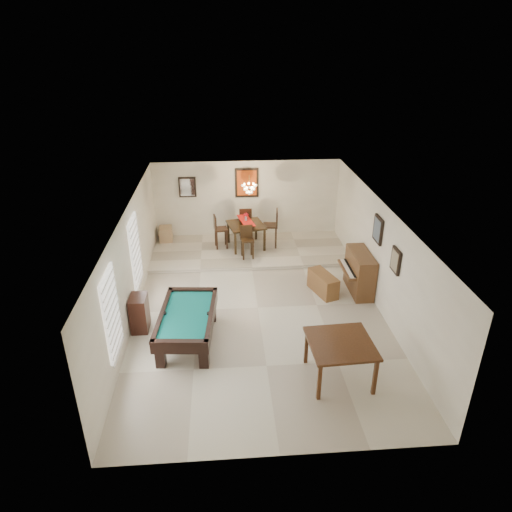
{
  "coord_description": "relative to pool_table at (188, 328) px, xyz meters",
  "views": [
    {
      "loc": [
        -0.79,
        -9.7,
        6.15
      ],
      "look_at": [
        0.0,
        0.6,
        1.15
      ],
      "focal_mm": 32.0,
      "sensor_mm": 36.0,
      "label": 1
    }
  ],
  "objects": [
    {
      "name": "chandelier",
      "position": [
        1.65,
        4.47,
        1.84
      ],
      "size": [
        0.44,
        0.44,
        0.6
      ],
      "primitive_type": null,
      "color": "#FFE5B2",
      "rests_on": "ceiling"
    },
    {
      "name": "ground_plane",
      "position": [
        1.65,
        1.27,
        -0.37
      ],
      "size": [
        6.0,
        9.0,
        0.02
      ],
      "primitive_type": "cube",
      "color": "beige"
    },
    {
      "name": "ceiling",
      "position": [
        1.65,
        1.27,
        2.24
      ],
      "size": [
        6.0,
        9.0,
        0.04
      ],
      "primitive_type": "cube",
      "color": "white",
      "rests_on": "wall_back"
    },
    {
      "name": "back_mirror",
      "position": [
        -0.25,
        5.73,
        1.44
      ],
      "size": [
        0.55,
        0.06,
        0.65
      ],
      "primitive_type": "cube",
      "color": "white",
      "rests_on": "wall_back"
    },
    {
      "name": "right_picture_upper",
      "position": [
        4.61,
        1.57,
        1.54
      ],
      "size": [
        0.06,
        0.55,
        0.65
      ],
      "primitive_type": "cube",
      "color": "slate",
      "rests_on": "wall_right"
    },
    {
      "name": "flower_vase",
      "position": [
        1.56,
        4.72,
        0.77
      ],
      "size": [
        0.15,
        0.15,
        0.26
      ],
      "primitive_type": null,
      "rotation": [
        0.0,
        0.0,
        -0.0
      ],
      "color": "red",
      "rests_on": "dining_table"
    },
    {
      "name": "window_left_rear",
      "position": [
        -1.32,
        1.87,
        1.04
      ],
      "size": [
        0.06,
        1.0,
        1.7
      ],
      "primitive_type": "cube",
      "color": "white",
      "rests_on": "wall_left"
    },
    {
      "name": "wall_right",
      "position": [
        4.65,
        1.27,
        0.94
      ],
      "size": [
        0.04,
        9.0,
        2.6
      ],
      "primitive_type": "cube",
      "color": "silver",
      "rests_on": "ground_plane"
    },
    {
      "name": "piano_bench",
      "position": [
        3.42,
        1.88,
        -0.08
      ],
      "size": [
        0.7,
        1.07,
        0.56
      ],
      "primitive_type": "cube",
      "rotation": [
        0.0,
        0.0,
        0.34
      ],
      "color": "brown",
      "rests_on": "ground_plane"
    },
    {
      "name": "upright_piano",
      "position": [
        4.26,
        1.91,
        0.2
      ],
      "size": [
        0.74,
        1.32,
        1.1
      ],
      "primitive_type": null,
      "color": "brown",
      "rests_on": "ground_plane"
    },
    {
      "name": "square_table",
      "position": [
        3.04,
        -1.43,
        0.07
      ],
      "size": [
        1.29,
        1.29,
        0.85
      ],
      "primitive_type": null,
      "rotation": [
        0.0,
        0.0,
        0.05
      ],
      "color": "#391E0E",
      "rests_on": "ground_plane"
    },
    {
      "name": "right_picture_lower",
      "position": [
        4.61,
        0.27,
        1.34
      ],
      "size": [
        0.06,
        0.45,
        0.55
      ],
      "primitive_type": "cube",
      "color": "gray",
      "rests_on": "wall_right"
    },
    {
      "name": "window_left_front",
      "position": [
        -1.32,
        -0.93,
        1.04
      ],
      "size": [
        0.06,
        1.0,
        1.7
      ],
      "primitive_type": "cube",
      "color": "white",
      "rests_on": "wall_left"
    },
    {
      "name": "dining_table",
      "position": [
        1.56,
        4.72,
        0.2
      ],
      "size": [
        1.26,
        1.26,
        0.88
      ],
      "primitive_type": null,
      "rotation": [
        0.0,
        0.0,
        0.21
      ],
      "color": "black",
      "rests_on": "dining_step"
    },
    {
      "name": "dining_step",
      "position": [
        1.65,
        4.52,
        -0.3
      ],
      "size": [
        6.0,
        2.5,
        0.12
      ],
      "primitive_type": "cube",
      "color": "beige",
      "rests_on": "ground_plane"
    },
    {
      "name": "apothecary_chest",
      "position": [
        -1.13,
        0.57,
        0.07
      ],
      "size": [
        0.38,
        0.57,
        0.85
      ],
      "primitive_type": "cube",
      "color": "black",
      "rests_on": "ground_plane"
    },
    {
      "name": "wall_front",
      "position": [
        1.65,
        -3.23,
        0.94
      ],
      "size": [
        6.0,
        0.04,
        2.6
      ],
      "primitive_type": "cube",
      "color": "silver",
      "rests_on": "ground_plane"
    },
    {
      "name": "dining_chair_north",
      "position": [
        1.57,
        5.43,
        0.3
      ],
      "size": [
        0.4,
        0.4,
        1.07
      ],
      "primitive_type": null,
      "rotation": [
        0.0,
        0.0,
        3.16
      ],
      "color": "black",
      "rests_on": "dining_step"
    },
    {
      "name": "back_painting",
      "position": [
        1.65,
        5.73,
        1.54
      ],
      "size": [
        0.75,
        0.06,
        0.95
      ],
      "primitive_type": "cube",
      "color": "#D84C14",
      "rests_on": "wall_back"
    },
    {
      "name": "dining_chair_west",
      "position": [
        0.78,
        4.73,
        0.29
      ],
      "size": [
        0.44,
        0.44,
        1.06
      ],
      "primitive_type": null,
      "rotation": [
        0.0,
        0.0,
        1.71
      ],
      "color": "black",
      "rests_on": "dining_step"
    },
    {
      "name": "dining_chair_south",
      "position": [
        1.55,
        3.93,
        0.25
      ],
      "size": [
        0.4,
        0.4,
        0.98
      ],
      "primitive_type": null,
      "rotation": [
        0.0,
        0.0,
        0.1
      ],
      "color": "black",
      "rests_on": "dining_step"
    },
    {
      "name": "corner_bench",
      "position": [
        -1.02,
        5.4,
        -0.01
      ],
      "size": [
        0.43,
        0.53,
        0.45
      ],
      "primitive_type": "cube",
      "rotation": [
        0.0,
        0.0,
        0.06
      ],
      "color": "tan",
      "rests_on": "dining_step"
    },
    {
      "name": "wall_back",
      "position": [
        1.65,
        5.77,
        0.94
      ],
      "size": [
        6.0,
        0.04,
        2.6
      ],
      "primitive_type": "cube",
      "color": "silver",
      "rests_on": "ground_plane"
    },
    {
      "name": "wall_left",
      "position": [
        -1.35,
        1.27,
        0.94
      ],
      "size": [
        0.04,
        9.0,
        2.6
      ],
      "primitive_type": "cube",
      "color": "silver",
      "rests_on": "ground_plane"
    },
    {
      "name": "pool_table",
      "position": [
        0.0,
        0.0,
        0.0
      ],
      "size": [
        1.33,
        2.23,
        0.71
      ],
      "primitive_type": null,
      "rotation": [
        0.0,
        0.0,
        -0.08
      ],
      "color": "black",
      "rests_on": "ground_plane"
    },
    {
      "name": "dining_chair_east",
      "position": [
        2.32,
        4.71,
        0.37
      ],
      "size": [
        0.49,
        0.49,
        1.21
      ],
      "primitive_type": null,
      "rotation": [
        0.0,
        0.0,
        -1.68
      ],
      "color": "black",
      "rests_on": "dining_step"
    }
  ]
}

